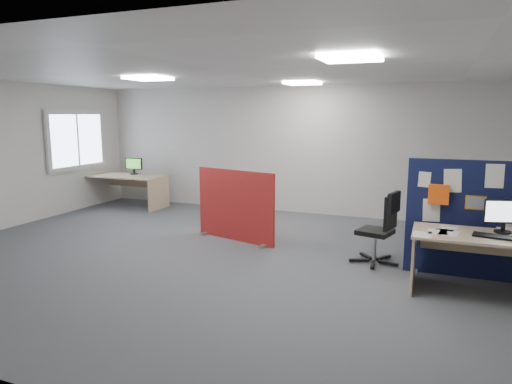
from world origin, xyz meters
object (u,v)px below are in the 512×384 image
(navy_divider, at_px, (481,220))
(red_divider, at_px, (235,206))
(office_chair, at_px, (383,224))
(second_desk, at_px, (128,182))
(monitor_main, at_px, (504,214))
(monitor_second, at_px, (134,165))
(main_desk, at_px, (495,249))

(navy_divider, height_order, red_divider, navy_divider)
(navy_divider, height_order, office_chair, navy_divider)
(second_desk, bearing_deg, office_chair, -19.94)
(navy_divider, bearing_deg, monitor_main, -64.47)
(second_desk, relative_size, monitor_second, 4.23)
(main_desk, bearing_deg, red_divider, 163.89)
(navy_divider, relative_size, red_divider, 1.20)
(monitor_second, bearing_deg, office_chair, -25.90)
(second_desk, xyz_separation_m, office_chair, (5.93, -2.15, 0.03))
(main_desk, xyz_separation_m, red_divider, (-3.78, 1.09, 0.02))
(main_desk, xyz_separation_m, monitor_main, (0.08, 0.14, 0.39))
(monitor_main, bearing_deg, second_desk, 142.48)
(main_desk, height_order, second_desk, same)
(monitor_main, xyz_separation_m, second_desk, (-7.34, 2.68, -0.39))
(office_chair, bearing_deg, main_desk, -12.19)
(navy_divider, xyz_separation_m, office_chair, (-1.22, 0.12, -0.19))
(navy_divider, relative_size, second_desk, 1.05)
(navy_divider, distance_m, monitor_second, 7.48)
(monitor_second, relative_size, office_chair, 0.41)
(navy_divider, relative_size, office_chair, 1.80)
(monitor_main, xyz_separation_m, monitor_second, (-7.27, 2.85, -0.01))
(second_desk, bearing_deg, monitor_second, 66.99)
(main_desk, relative_size, office_chair, 1.76)
(monitor_main, relative_size, office_chair, 0.43)
(monitor_second, distance_m, office_chair, 6.31)
(navy_divider, distance_m, main_desk, 0.61)
(red_divider, distance_m, office_chair, 2.48)
(main_desk, distance_m, monitor_second, 7.80)
(monitor_second, bearing_deg, monitor_main, -25.73)
(main_desk, relative_size, monitor_second, 4.35)
(red_divider, bearing_deg, monitor_main, 2.16)
(navy_divider, xyz_separation_m, main_desk, (0.12, -0.56, -0.21))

